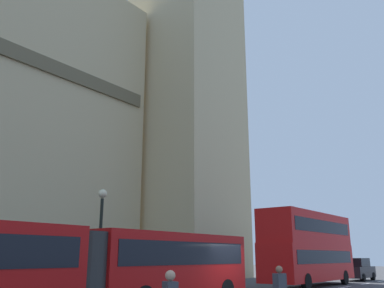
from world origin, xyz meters
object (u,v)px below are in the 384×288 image
at_px(articulated_bus, 75,263).
at_px(double_decker_bus, 309,246).
at_px(sedan_lead, 357,269).
at_px(street_lamp, 100,234).

distance_m(articulated_bus, double_decker_bus, 19.56).
relative_size(double_decker_bus, sedan_lead, 2.41).
distance_m(double_decker_bus, sedan_lead, 9.60).
distance_m(articulated_bus, sedan_lead, 28.98).
height_order(articulated_bus, sedan_lead, articulated_bus).
height_order(double_decker_bus, sedan_lead, double_decker_bus).
bearing_deg(articulated_bus, sedan_lead, -0.45).
bearing_deg(street_lamp, articulated_bus, -136.46).
height_order(articulated_bus, double_decker_bus, double_decker_bus).
distance_m(double_decker_bus, street_lamp, 15.47).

